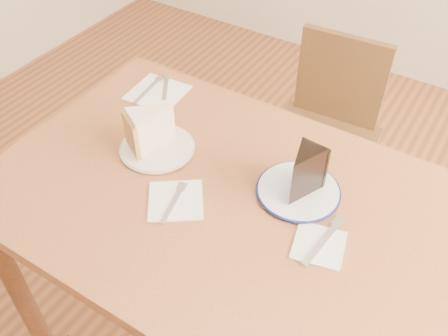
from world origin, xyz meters
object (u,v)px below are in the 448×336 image
table (223,221)px  carrot_cake (154,128)px  plate_cream (157,148)px  chair_far (323,134)px  chocolate_cake (302,176)px  plate_navy (298,191)px

table → carrot_cake: carrot_cake is taller
plate_cream → carrot_cake: 0.06m
plate_cream → table: bearing=-11.4°
table → chair_far: size_ratio=1.50×
carrot_cake → chocolate_cake: 0.42m
chair_far → chocolate_cake: chocolate_cake is taller
chair_far → plate_navy: (0.16, -0.61, 0.31)m
plate_navy → carrot_cake: size_ratio=1.68×
carrot_cake → table: bearing=17.2°
chair_far → chocolate_cake: (0.17, -0.62, 0.38)m
chair_far → carrot_cake: (-0.26, -0.66, 0.37)m
carrot_cake → chocolate_cake: size_ratio=1.03×
plate_cream → plate_navy: size_ratio=0.97×
chair_far → plate_cream: 0.78m
chair_far → plate_cream: size_ratio=4.03×
table → chair_far: (-0.00, 0.72, -0.21)m
table → chair_far: chair_far is taller
plate_navy → plate_cream: bearing=-171.6°
chair_far → chocolate_cake: 0.74m
chocolate_cake → chair_far: bearing=-70.4°
table → plate_navy: plate_navy is taller
table → chocolate_cake: size_ratio=10.20×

